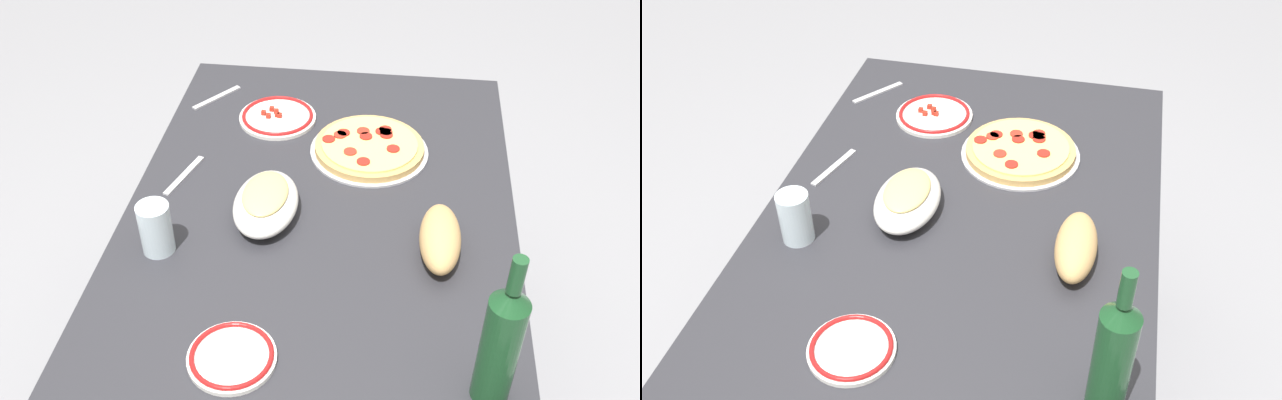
% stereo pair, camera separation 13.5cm
% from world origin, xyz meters
% --- Properties ---
extents(ground_plane, '(8.00, 8.00, 0.00)m').
position_xyz_m(ground_plane, '(0.00, 0.00, 0.00)').
color(ground_plane, gray).
rests_on(ground_plane, ground).
extents(dining_table, '(1.34, 0.92, 0.76)m').
position_xyz_m(dining_table, '(0.00, 0.00, 0.64)').
color(dining_table, '#2D2D33').
rests_on(dining_table, ground).
extents(pepperoni_pizza, '(0.31, 0.31, 0.03)m').
position_xyz_m(pepperoni_pizza, '(-0.25, 0.10, 0.77)').
color(pepperoni_pizza, '#B7B7BC').
rests_on(pepperoni_pizza, dining_table).
extents(baked_pasta_dish, '(0.24, 0.15, 0.08)m').
position_xyz_m(baked_pasta_dish, '(0.03, -0.12, 0.80)').
color(baked_pasta_dish, white).
rests_on(baked_pasta_dish, dining_table).
extents(wine_bottle, '(0.07, 0.07, 0.34)m').
position_xyz_m(wine_bottle, '(0.48, 0.37, 0.90)').
color(wine_bottle, '#194723').
rests_on(wine_bottle, dining_table).
extents(water_glass, '(0.07, 0.07, 0.12)m').
position_xyz_m(water_glass, '(0.18, -0.34, 0.82)').
color(water_glass, silver).
rests_on(water_glass, dining_table).
extents(side_plate_near, '(0.22, 0.22, 0.02)m').
position_xyz_m(side_plate_near, '(-0.38, -0.17, 0.77)').
color(side_plate_near, white).
rests_on(side_plate_near, dining_table).
extents(side_plate_far, '(0.17, 0.17, 0.02)m').
position_xyz_m(side_plate_far, '(0.46, -0.11, 0.77)').
color(side_plate_far, white).
rests_on(side_plate_far, dining_table).
extents(bread_loaf, '(0.22, 0.09, 0.08)m').
position_xyz_m(bread_loaf, '(0.11, 0.28, 0.80)').
color(bread_loaf, tan).
rests_on(bread_loaf, dining_table).
extents(fork_left, '(0.17, 0.06, 0.00)m').
position_xyz_m(fork_left, '(-0.09, -0.36, 0.76)').
color(fork_left, '#B7B7BC').
rests_on(fork_left, dining_table).
extents(fork_right, '(0.14, 0.12, 0.00)m').
position_xyz_m(fork_right, '(-0.47, -0.36, 0.76)').
color(fork_right, '#B7B7BC').
rests_on(fork_right, dining_table).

